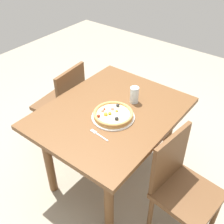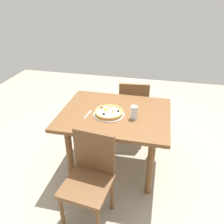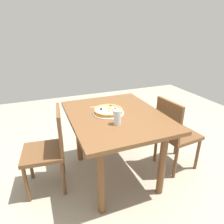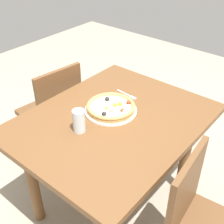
% 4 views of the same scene
% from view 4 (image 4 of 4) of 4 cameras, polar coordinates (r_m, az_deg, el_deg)
% --- Properties ---
extents(ground_plane, '(6.00, 6.00, 0.00)m').
position_cam_4_polar(ground_plane, '(2.27, 0.19, -16.85)').
color(ground_plane, '#9E937F').
extents(dining_table, '(1.15, 0.92, 0.75)m').
position_cam_4_polar(dining_table, '(1.82, 0.23, -4.28)').
color(dining_table, brown).
rests_on(dining_table, ground).
extents(chair_near, '(0.44, 0.44, 0.86)m').
position_cam_4_polar(chair_near, '(2.36, -11.21, 0.23)').
color(chair_near, brown).
rests_on(chair_near, ground).
extents(plate, '(0.32, 0.32, 0.01)m').
position_cam_4_polar(plate, '(1.81, -0.23, 0.33)').
color(plate, white).
rests_on(plate, dining_table).
extents(pizza, '(0.30, 0.30, 0.05)m').
position_cam_4_polar(pizza, '(1.80, -0.21, 1.00)').
color(pizza, tan).
rests_on(pizza, plate).
extents(fork, '(0.03, 0.17, 0.00)m').
position_cam_4_polar(fork, '(1.97, 3.08, 3.27)').
color(fork, silver).
rests_on(fork, dining_table).
extents(drinking_glass, '(0.07, 0.07, 0.13)m').
position_cam_4_polar(drinking_glass, '(1.63, -6.38, -1.71)').
color(drinking_glass, silver).
rests_on(drinking_glass, dining_table).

